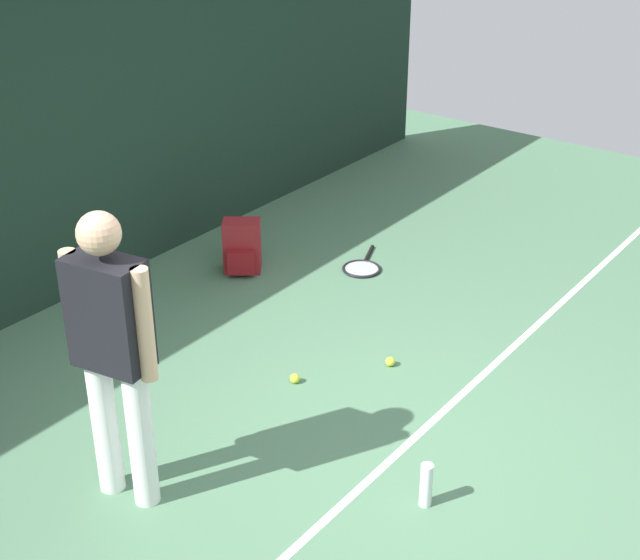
{
  "coord_description": "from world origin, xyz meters",
  "views": [
    {
      "loc": [
        -3.68,
        -2.39,
        3.39
      ],
      "look_at": [
        0.0,
        0.4,
        1.0
      ],
      "focal_mm": 51.14,
      "sensor_mm": 36.0,
      "label": 1
    }
  ],
  "objects": [
    {
      "name": "back_fence",
      "position": [
        0.0,
        3.0,
        1.28
      ],
      "size": [
        10.0,
        0.1,
        2.56
      ],
      "primitive_type": "cube",
      "color": "#192D23",
      "rests_on": "ground"
    },
    {
      "name": "court_line",
      "position": [
        0.0,
        -0.15,
        0.0
      ],
      "size": [
        9.0,
        0.05,
        0.0
      ],
      "primitive_type": "cube",
      "color": "white",
      "rests_on": "ground"
    },
    {
      "name": "backpack",
      "position": [
        1.29,
        2.18,
        0.21
      ],
      "size": [
        0.38,
        0.38,
        0.44
      ],
      "rotation": [
        0.0,
        0.0,
        5.35
      ],
      "color": "maroon",
      "rests_on": "ground"
    },
    {
      "name": "water_bottle",
      "position": [
        -0.25,
        -0.51,
        0.13
      ],
      "size": [
        0.07,
        0.07,
        0.27
      ],
      "primitive_type": "cylinder",
      "color": "white",
      "rests_on": "ground"
    },
    {
      "name": "ground_plane",
      "position": [
        0.0,
        0.0,
        0.0
      ],
      "size": [
        12.0,
        12.0,
        0.0
      ],
      "primitive_type": "plane",
      "color": "#4C7556"
    },
    {
      "name": "tennis_ball_by_fence",
      "position": [
        0.81,
        0.41,
        0.03
      ],
      "size": [
        0.07,
        0.07,
        0.07
      ],
      "primitive_type": "sphere",
      "color": "#CCE033",
      "rests_on": "ground"
    },
    {
      "name": "tennis_ball_near_player",
      "position": [
        0.26,
        0.8,
        0.03
      ],
      "size": [
        0.07,
        0.07,
        0.07
      ],
      "primitive_type": "sphere",
      "color": "#CCE033",
      "rests_on": "ground"
    },
    {
      "name": "tennis_racket",
      "position": [
        1.92,
        1.41,
        0.01
      ],
      "size": [
        0.63,
        0.42,
        0.03
      ],
      "rotation": [
        0.0,
        0.0,
        3.54
      ],
      "color": "black",
      "rests_on": "ground"
    },
    {
      "name": "tennis_player",
      "position": [
        -1.16,
        0.85,
        0.97
      ],
      "size": [
        0.29,
        0.52,
        1.7
      ],
      "rotation": [
        0.0,
        0.0,
        1.75
      ],
      "color": "white",
      "rests_on": "ground"
    }
  ]
}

